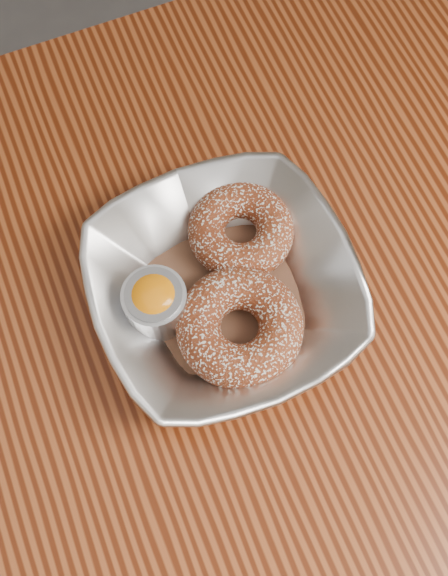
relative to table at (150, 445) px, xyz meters
name	(u,v)px	position (x,y,z in m)	size (l,w,h in m)	color
ground_plane	(187,496)	(0.00, 0.00, -0.65)	(4.00, 4.00, 0.00)	#565659
table	(150,445)	(0.00, 0.00, 0.00)	(1.20, 0.80, 0.75)	maroon
serving_bowl	(224,290)	(0.10, 0.07, 0.13)	(0.22, 0.22, 0.05)	#BBBDC2
parchment	(224,297)	(0.10, 0.07, 0.11)	(0.14, 0.14, 0.00)	brown
donut_back	(241,230)	(0.14, 0.12, 0.12)	(0.09, 0.09, 0.03)	maroon
donut_front	(240,327)	(0.10, 0.04, 0.13)	(0.10, 0.10, 0.04)	maroon
ramekin	(156,302)	(0.05, 0.08, 0.13)	(0.05, 0.05, 0.05)	#BBBDC2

